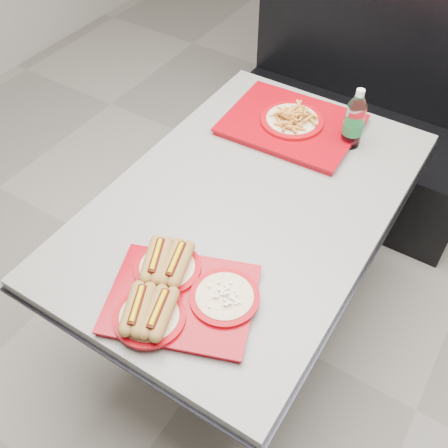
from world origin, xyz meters
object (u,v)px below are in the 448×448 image
Objects in this scene: water_bottle at (354,122)px; tray_near at (176,293)px; booth_bench at (354,121)px; tray_far at (292,122)px; diner_table at (247,231)px.

tray_near is at bearing -98.36° from water_bottle.
booth_bench reaches higher than tray_near.
booth_bench is at bearing 91.35° from tray_near.
tray_near is 0.92m from tray_far.
booth_bench is 5.63× the size of water_bottle.
tray_far reaches higher than diner_table.
diner_table is 2.83× the size of tray_near.
diner_table is 0.52m from tray_near.
diner_table is 1.11m from booth_bench.
water_bottle reaches higher than tray_far.
tray_near is 0.96× the size of tray_far.
booth_bench is 1.61m from tray_near.
tray_far is (-0.06, 0.44, 0.19)m from diner_table.
tray_far is at bearing 96.10° from tray_near.
diner_table is 0.48m from tray_far.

